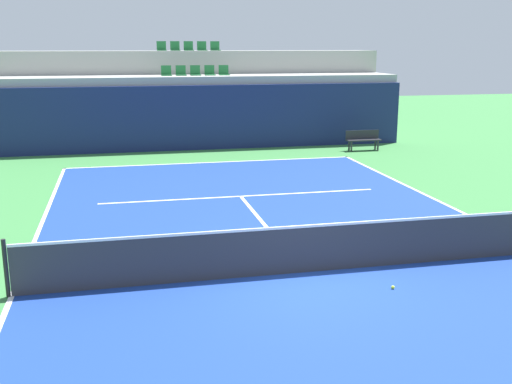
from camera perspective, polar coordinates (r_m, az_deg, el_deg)
ground_plane at (r=12.22m, az=4.50°, el=-7.50°), size 80.00×80.00×0.00m
court_surface at (r=12.22m, az=4.50°, el=-7.48°), size 11.00×24.00×0.01m
baseline_far at (r=23.50m, az=-4.08°, el=2.77°), size 11.00×0.10×0.00m
sideline_left at (r=11.90m, az=-21.82°, el=-9.01°), size 0.10×24.00×0.00m
service_line_far at (r=18.15m, az=-1.43°, el=-0.40°), size 8.26×0.10×0.00m
centre_service_line at (r=15.13m, az=0.94°, el=-3.24°), size 0.10×6.40×0.00m
back_wall at (r=26.40m, az=-5.18°, el=6.91°), size 18.10×0.30×2.74m
stands_tier_lower at (r=27.71m, az=-5.56°, el=7.57°), size 18.10×2.40×3.08m
stands_tier_upper at (r=30.04m, az=-6.17°, el=9.02°), size 18.10×2.40×4.13m
seating_row_lower at (r=27.69m, az=-5.67°, el=11.03°), size 3.00×0.44×0.44m
seating_row_upper at (r=30.05m, az=-6.30°, el=13.20°), size 3.00×0.44×0.44m
tennis_net at (r=12.04m, az=4.54°, el=-5.24°), size 11.08×0.08×1.07m
player_bench at (r=26.56m, az=9.95°, el=4.93°), size 1.50×0.40×0.85m
tennis_ball_0 at (r=11.65m, az=12.65°, el=-8.66°), size 0.07×0.07×0.07m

